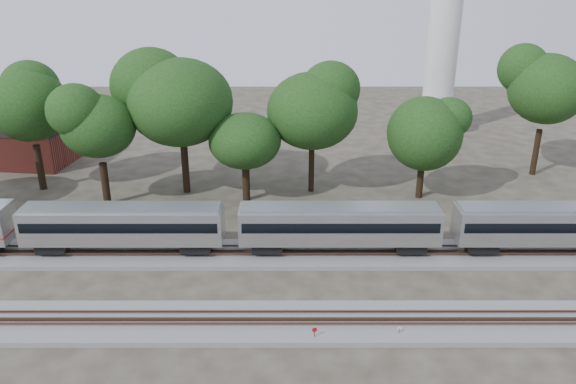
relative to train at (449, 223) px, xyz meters
name	(u,v)px	position (x,y,z in m)	size (l,w,h in m)	color
ground	(254,294)	(-16.10, -6.00, -3.12)	(160.00, 160.00, 0.00)	#383328
track_far	(258,254)	(-16.10, 0.00, -2.92)	(160.00, 5.00, 0.73)	slate
track_near	(251,323)	(-16.10, -10.00, -2.92)	(160.00, 5.00, 0.73)	slate
train	(449,223)	(0.00, 0.00, 0.00)	(105.62, 3.01, 4.44)	silver
switch_stand_red	(315,333)	(-11.78, -11.83, -2.42)	(0.35, 0.11, 1.10)	#512D19
switch_stand_white	(399,331)	(-6.12, -11.39, -2.56)	(0.28, 0.07, 0.87)	#512D19
switch_lever	(346,341)	(-9.68, -11.97, -2.97)	(0.50, 0.30, 0.30)	#512D19
brick_building	(25,142)	(-46.47, 24.94, -0.41)	(12.12, 9.30, 5.38)	maroon
tree_1	(29,105)	(-40.97, 15.89, 6.38)	(9.67, 9.67, 13.63)	black
tree_2	(98,126)	(-32.44, 11.50, 5.28)	(8.56, 8.56, 12.06)	black
tree_3	(181,102)	(-24.70, 15.00, 6.92)	(10.21, 10.21, 14.40)	black
tree_4	(245,141)	(-17.94, 12.61, 3.42)	(6.68, 6.68, 9.41)	black
tree_5	(312,111)	(-10.95, 15.25, 5.92)	(9.21, 9.21, 12.98)	black
tree_6	(424,134)	(0.62, 13.40, 3.96)	(7.22, 7.22, 10.17)	black
tree_7	(547,89)	(15.82, 20.60, 7.15)	(10.45, 10.45, 14.73)	black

